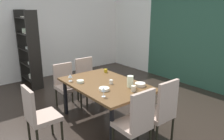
{
  "coord_description": "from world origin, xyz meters",
  "views": [
    {
      "loc": [
        3.51,
        -2.39,
        2.07
      ],
      "look_at": [
        0.23,
        0.22,
        0.85
      ],
      "focal_mm": 35.0,
      "sensor_mm": 36.0,
      "label": 1
    }
  ],
  "objects_px": {
    "wine_glass_front": "(70,76)",
    "serving_bowl_near_window": "(80,81)",
    "chair_head_near": "(38,114)",
    "chair_left_near": "(66,83)",
    "cup_corner": "(111,82)",
    "chair_left_far": "(87,78)",
    "dining_table": "(106,88)",
    "cup_near_shelf": "(130,79)",
    "cup_east": "(106,71)",
    "chair_right_far": "(161,110)",
    "chair_right_near": "(136,121)",
    "serving_bowl_rear": "(140,84)",
    "display_shelf": "(29,49)",
    "cup_center": "(133,89)",
    "pitcher_west": "(130,81)",
    "wine_glass_north": "(104,90)",
    "serving_bowl_right": "(104,89)"
  },
  "relations": [
    {
      "from": "chair_left_far",
      "to": "serving_bowl_right",
      "type": "bearing_deg",
      "value": 69.61
    },
    {
      "from": "chair_right_near",
      "to": "wine_glass_front",
      "type": "relative_size",
      "value": 7.79
    },
    {
      "from": "cup_corner",
      "to": "dining_table",
      "type": "bearing_deg",
      "value": -141.63
    },
    {
      "from": "chair_head_near",
      "to": "pitcher_west",
      "type": "distance_m",
      "value": 1.55
    },
    {
      "from": "display_shelf",
      "to": "cup_corner",
      "type": "xyz_separation_m",
      "value": [
        2.92,
        0.45,
        -0.21
      ]
    },
    {
      "from": "chair_left_far",
      "to": "cup_east",
      "type": "bearing_deg",
      "value": 106.62
    },
    {
      "from": "chair_head_near",
      "to": "pitcher_west",
      "type": "relative_size",
      "value": 4.93
    },
    {
      "from": "chair_left_far",
      "to": "chair_right_near",
      "type": "relative_size",
      "value": 0.95
    },
    {
      "from": "chair_head_near",
      "to": "chair_left_near",
      "type": "height_order",
      "value": "chair_head_near"
    },
    {
      "from": "cup_corner",
      "to": "cup_center",
      "type": "distance_m",
      "value": 0.51
    },
    {
      "from": "dining_table",
      "to": "serving_bowl_near_window",
      "type": "bearing_deg",
      "value": -133.34
    },
    {
      "from": "serving_bowl_right",
      "to": "pitcher_west",
      "type": "relative_size",
      "value": 0.88
    },
    {
      "from": "chair_head_near",
      "to": "chair_left_near",
      "type": "relative_size",
      "value": 1.05
    },
    {
      "from": "serving_bowl_rear",
      "to": "dining_table",
      "type": "bearing_deg",
      "value": -141.23
    },
    {
      "from": "chair_right_far",
      "to": "display_shelf",
      "type": "relative_size",
      "value": 0.52
    },
    {
      "from": "chair_right_far",
      "to": "cup_corner",
      "type": "relative_size",
      "value": 14.54
    },
    {
      "from": "chair_right_near",
      "to": "cup_east",
      "type": "xyz_separation_m",
      "value": [
        -1.59,
        0.67,
        0.23
      ]
    },
    {
      "from": "wine_glass_north",
      "to": "chair_right_near",
      "type": "bearing_deg",
      "value": 11.69
    },
    {
      "from": "chair_right_far",
      "to": "chair_right_near",
      "type": "bearing_deg",
      "value": 179.8
    },
    {
      "from": "chair_right_near",
      "to": "serving_bowl_rear",
      "type": "height_order",
      "value": "chair_right_near"
    },
    {
      "from": "cup_near_shelf",
      "to": "chair_right_near",
      "type": "bearing_deg",
      "value": -38.52
    },
    {
      "from": "chair_left_near",
      "to": "pitcher_west",
      "type": "bearing_deg",
      "value": 108.4
    },
    {
      "from": "chair_head_near",
      "to": "cup_east",
      "type": "distance_m",
      "value": 1.74
    },
    {
      "from": "pitcher_west",
      "to": "serving_bowl_rear",
      "type": "bearing_deg",
      "value": 66.14
    },
    {
      "from": "cup_corner",
      "to": "wine_glass_north",
      "type": "bearing_deg",
      "value": -49.52
    },
    {
      "from": "wine_glass_front",
      "to": "serving_bowl_near_window",
      "type": "bearing_deg",
      "value": 28.52
    },
    {
      "from": "chair_left_far",
      "to": "cup_corner",
      "type": "distance_m",
      "value": 1.17
    },
    {
      "from": "chair_left_far",
      "to": "cup_corner",
      "type": "relative_size",
      "value": 13.48
    },
    {
      "from": "chair_right_far",
      "to": "serving_bowl_right",
      "type": "bearing_deg",
      "value": 121.1
    },
    {
      "from": "dining_table",
      "to": "cup_center",
      "type": "height_order",
      "value": "cup_center"
    },
    {
      "from": "wine_glass_north",
      "to": "wine_glass_front",
      "type": "bearing_deg",
      "value": -176.98
    },
    {
      "from": "chair_head_near",
      "to": "serving_bowl_right",
      "type": "bearing_deg",
      "value": 74.4
    },
    {
      "from": "wine_glass_front",
      "to": "cup_corner",
      "type": "distance_m",
      "value": 0.76
    },
    {
      "from": "serving_bowl_near_window",
      "to": "wine_glass_front",
      "type": "bearing_deg",
      "value": -151.48
    },
    {
      "from": "chair_head_near",
      "to": "chair_left_near",
      "type": "xyz_separation_m",
      "value": [
        -1.01,
        0.97,
        -0.01
      ]
    },
    {
      "from": "wine_glass_north",
      "to": "cup_east",
      "type": "xyz_separation_m",
      "value": [
        -1.0,
        0.79,
        -0.07
      ]
    },
    {
      "from": "dining_table",
      "to": "chair_head_near",
      "type": "height_order",
      "value": "chair_head_near"
    },
    {
      "from": "chair_left_far",
      "to": "cup_corner",
      "type": "bearing_deg",
      "value": 79.85
    },
    {
      "from": "cup_near_shelf",
      "to": "cup_east",
      "type": "bearing_deg",
      "value": 179.24
    },
    {
      "from": "chair_left_near",
      "to": "chair_right_far",
      "type": "relative_size",
      "value": 0.89
    },
    {
      "from": "serving_bowl_right",
      "to": "cup_east",
      "type": "height_order",
      "value": "cup_east"
    },
    {
      "from": "wine_glass_north",
      "to": "cup_near_shelf",
      "type": "bearing_deg",
      "value": 107.27
    },
    {
      "from": "serving_bowl_right",
      "to": "dining_table",
      "type": "bearing_deg",
      "value": 138.98
    },
    {
      "from": "chair_right_far",
      "to": "serving_bowl_rear",
      "type": "relative_size",
      "value": 5.78
    },
    {
      "from": "pitcher_west",
      "to": "chair_head_near",
      "type": "bearing_deg",
      "value": -106.71
    },
    {
      "from": "serving_bowl_right",
      "to": "chair_right_far",
      "type": "bearing_deg",
      "value": 31.1
    },
    {
      "from": "wine_glass_north",
      "to": "serving_bowl_rear",
      "type": "xyz_separation_m",
      "value": [
        0.02,
        0.77,
        -0.08
      ]
    },
    {
      "from": "chair_left_near",
      "to": "wine_glass_front",
      "type": "distance_m",
      "value": 0.65
    },
    {
      "from": "cup_corner",
      "to": "cup_east",
      "type": "distance_m",
      "value": 0.71
    },
    {
      "from": "dining_table",
      "to": "cup_near_shelf",
      "type": "height_order",
      "value": "cup_near_shelf"
    }
  ]
}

